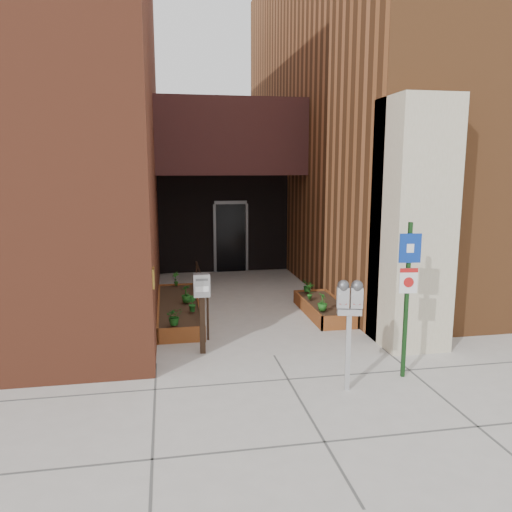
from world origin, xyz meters
TOP-DOWN VIEW (x-y plane):
  - ground at (0.00, 0.00)m, footprint 80.00×80.00m
  - architecture at (-0.18, 6.89)m, footprint 20.00×14.60m
  - planter_left at (-1.55, 2.70)m, footprint 0.90×3.60m
  - planter_right at (1.60, 2.20)m, footprint 0.80×2.20m
  - handrail at (-1.05, 2.65)m, footprint 0.04×3.34m
  - parking_meter at (0.76, -1.49)m, footprint 0.38×0.21m
  - sign_post at (1.78, -1.22)m, footprint 0.33×0.09m
  - payment_dropbox at (-1.20, 0.35)m, footprint 0.28×0.22m
  - shrub_left_a at (-1.66, 1.10)m, footprint 0.35×0.35m
  - shrub_left_b at (-1.30, 1.93)m, footprint 0.22×0.22m
  - shrub_left_c at (-1.38, 2.67)m, footprint 0.30×0.30m
  - shrub_left_d at (-1.57, 4.30)m, footprint 0.26×0.26m
  - shrub_right_a at (1.35, 1.53)m, footprint 0.24×0.24m
  - shrub_right_b at (1.35, 2.43)m, footprint 0.20×0.20m
  - shrub_right_c at (1.48, 3.10)m, footprint 0.27×0.27m

SIDE VIEW (x-z plane):
  - ground at x=0.00m, z-range 0.00..0.00m
  - planter_left at x=-1.55m, z-range -0.02..0.28m
  - planter_right at x=1.60m, z-range -0.02..0.28m
  - shrub_right_c at x=1.48m, z-range 0.30..0.59m
  - shrub_left_b at x=-1.30m, z-range 0.30..0.63m
  - shrub_left_a at x=-1.66m, z-range 0.30..0.64m
  - shrub_left_d at x=-1.57m, z-range 0.30..0.64m
  - shrub_right_a at x=1.35m, z-range 0.30..0.66m
  - shrub_right_b at x=1.35m, z-range 0.30..0.68m
  - shrub_left_c at x=-1.38m, z-range 0.30..0.69m
  - handrail at x=-1.05m, z-range 0.30..1.20m
  - payment_dropbox at x=-1.20m, z-range 0.31..1.73m
  - parking_meter at x=0.76m, z-range 0.45..2.09m
  - sign_post at x=1.78m, z-range 0.28..2.68m
  - architecture at x=-0.18m, z-range -0.02..9.98m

